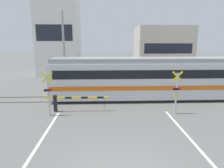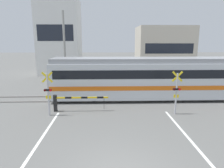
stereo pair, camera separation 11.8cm
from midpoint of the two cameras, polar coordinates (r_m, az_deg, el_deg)
The scene contains 13 objects.
rail_track_near at distance 15.46m, azimuth 0.11°, elevation -4.89°, with size 50.00×0.10×0.08m.
rail_track_far at distance 16.83m, azimuth -0.05°, elevation -3.47°, with size 50.00×0.10×0.08m.
road_stripe_left at distance 9.01m, azimuth -22.58°, elevation -19.20°, with size 0.14×10.45×0.01m.
road_stripe_right at distance 9.37m, azimuth 25.13°, elevation -18.15°, with size 0.14×10.45×0.01m.
commuter_train at distance 16.36m, azimuth 14.07°, elevation 1.91°, with size 17.20×2.70×3.30m.
crossing_barrier_near at distance 13.46m, azimuth -12.05°, elevation -4.64°, with size 3.59×0.20×1.12m.
crossing_barrier_far at distance 19.39m, azimuth 8.32°, elevation 0.60°, with size 3.59×0.20×1.12m.
crossing_signal_left at distance 12.82m, azimuth -17.54°, elevation -2.15°, with size 0.68×0.15×2.77m.
crossing_signal_right at distance 13.11m, azimuth 18.18°, elevation -1.89°, with size 0.68×0.15×2.77m.
pedestrian at distance 22.03m, azimuth -2.83°, elevation 2.85°, with size 0.38×0.23×1.77m.
building_left_of_street at distance 29.77m, azimuth -14.50°, elevation 12.78°, with size 5.49×5.36×10.24m.
building_right_of_street at distance 30.28m, azimuth 14.61°, elevation 9.33°, with size 7.63×5.36×6.62m.
utility_pole_streetside at distance 21.65m, azimuth -13.24°, elevation 9.78°, with size 0.22×0.22×7.61m.
Camera 2 is at (-0.41, -5.94, 4.54)m, focal length 32.00 mm.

